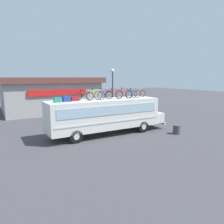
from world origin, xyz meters
name	(u,v)px	position (x,y,z in m)	size (l,w,h in m)	color
ground_plane	(104,134)	(0.00, 0.00, 0.00)	(120.00, 120.00, 0.00)	#423F44
bus	(106,114)	(0.19, 0.00, 1.75)	(10.76, 2.65, 3.01)	silver
luggage_bag_1	(58,100)	(-3.96, -0.08, 3.20)	(0.53, 0.35, 0.38)	#1E7F66
luggage_bag_2	(66,99)	(-3.23, 0.06, 3.22)	(0.56, 0.41, 0.43)	#193899
luggage_bag_3	(75,99)	(-2.47, 0.28, 3.18)	(0.61, 0.40, 0.35)	maroon
rooftop_bicycle_1	(84,96)	(-1.71, 0.23, 3.37)	(1.70, 0.44, 0.86)	black
rooftop_bicycle_2	(95,95)	(-0.85, -0.09, 3.39)	(1.75, 0.44, 0.93)	black
rooftop_bicycle_3	(104,95)	(0.02, 0.13, 3.40)	(1.75, 0.44, 0.96)	black
rooftop_bicycle_4	(114,94)	(1.04, 0.10, 3.39)	(1.70, 0.44, 0.91)	black
rooftop_bicycle_5	(124,94)	(1.92, -0.14, 3.40)	(1.78, 0.44, 0.96)	black
rooftop_bicycle_6	(133,94)	(2.82, -0.19, 3.38)	(1.65, 0.44, 0.91)	black
rooftop_bicycle_7	(138,93)	(3.73, 0.23, 3.37)	(1.65, 0.44, 0.87)	black
roadside_building	(49,94)	(-0.89, 15.59, 2.46)	(13.23, 10.66, 4.81)	#9E9E99
trash_bin	(177,130)	(5.47, -3.02, 0.38)	(0.61, 0.61, 0.77)	#3F3F47
street_lamp	(113,87)	(3.73, 5.02, 3.79)	(0.40, 0.40, 5.76)	#38383D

